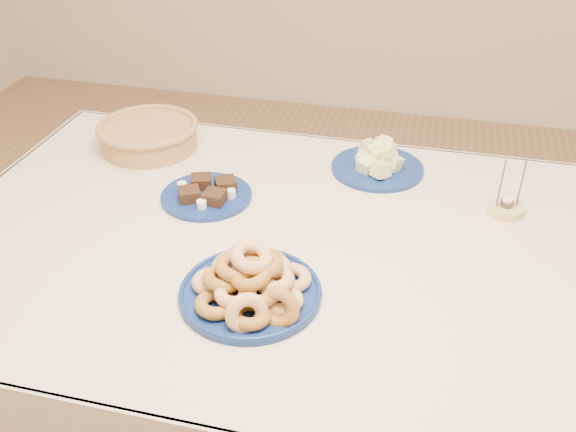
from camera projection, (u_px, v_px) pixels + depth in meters
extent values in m
cylinder|color=brown|center=(120.00, 239.00, 2.17)|extent=(0.06, 0.06, 0.72)
cylinder|color=brown|center=(554.00, 305.00, 1.89)|extent=(0.06, 0.06, 0.72)
cube|color=beige|center=(293.00, 244.00, 1.50)|extent=(1.70, 1.10, 0.02)
cube|color=beige|center=(334.00, 179.00, 2.02)|extent=(1.70, 0.01, 0.28)
cylinder|color=navy|center=(250.00, 293.00, 1.32)|extent=(0.38, 0.38, 0.02)
torus|color=navy|center=(250.00, 291.00, 1.32)|extent=(0.38, 0.38, 0.01)
torus|color=tan|center=(291.00, 278.00, 1.33)|extent=(0.12, 0.12, 0.03)
torus|color=brown|center=(268.00, 262.00, 1.38)|extent=(0.09, 0.10, 0.04)
torus|color=brown|center=(234.00, 265.00, 1.37)|extent=(0.10, 0.10, 0.03)
torus|color=tan|center=(212.00, 281.00, 1.32)|extent=(0.11, 0.11, 0.03)
torus|color=brown|center=(216.00, 304.00, 1.26)|extent=(0.12, 0.12, 0.03)
torus|color=brown|center=(250.00, 314.00, 1.24)|extent=(0.12, 0.12, 0.03)
torus|color=tan|center=(282.00, 301.00, 1.27)|extent=(0.10, 0.10, 0.04)
torus|color=tan|center=(272.00, 266.00, 1.32)|extent=(0.12, 0.12, 0.05)
torus|color=brown|center=(252.00, 261.00, 1.34)|extent=(0.12, 0.12, 0.05)
torus|color=tan|center=(232.00, 266.00, 1.33)|extent=(0.12, 0.12, 0.03)
torus|color=brown|center=(223.00, 279.00, 1.29)|extent=(0.12, 0.12, 0.04)
torus|color=tan|center=(235.00, 291.00, 1.26)|extent=(0.11, 0.11, 0.04)
torus|color=brown|center=(260.00, 292.00, 1.25)|extent=(0.10, 0.10, 0.03)
torus|color=tan|center=(274.00, 280.00, 1.29)|extent=(0.12, 0.12, 0.03)
torus|color=brown|center=(263.00, 265.00, 1.29)|extent=(0.10, 0.10, 0.04)
torus|color=tan|center=(248.00, 258.00, 1.31)|extent=(0.11, 0.11, 0.05)
torus|color=brown|center=(236.00, 267.00, 1.28)|extent=(0.09, 0.09, 0.04)
torus|color=brown|center=(250.00, 274.00, 1.26)|extent=(0.11, 0.12, 0.04)
torus|color=tan|center=(251.00, 256.00, 1.27)|extent=(0.12, 0.12, 0.05)
torus|color=tan|center=(247.00, 314.00, 1.22)|extent=(0.10, 0.09, 0.09)
torus|color=brown|center=(278.00, 308.00, 1.24)|extent=(0.09, 0.06, 0.09)
cylinder|color=navy|center=(377.00, 168.00, 1.77)|extent=(0.28, 0.28, 0.01)
cube|color=#CED888|center=(377.00, 152.00, 1.73)|extent=(0.06, 0.06, 0.05)
cube|color=#CED888|center=(381.00, 170.00, 1.71)|extent=(0.06, 0.06, 0.05)
cube|color=#CED888|center=(380.00, 151.00, 1.74)|extent=(0.05, 0.04, 0.05)
cube|color=#CED888|center=(387.00, 152.00, 1.73)|extent=(0.06, 0.05, 0.05)
cube|color=#CED888|center=(377.00, 152.00, 1.74)|extent=(0.06, 0.06, 0.05)
cube|color=#CED888|center=(383.00, 148.00, 1.75)|extent=(0.06, 0.06, 0.05)
cube|color=#CED888|center=(383.00, 145.00, 1.77)|extent=(0.05, 0.05, 0.04)
cube|color=#CED888|center=(393.00, 163.00, 1.74)|extent=(0.06, 0.06, 0.05)
cube|color=#CED888|center=(368.00, 149.00, 1.81)|extent=(0.06, 0.06, 0.05)
cube|color=#CED888|center=(384.00, 146.00, 1.77)|extent=(0.05, 0.06, 0.05)
cube|color=#CED888|center=(380.00, 170.00, 1.71)|extent=(0.06, 0.06, 0.05)
cube|color=#CED888|center=(365.00, 160.00, 1.76)|extent=(0.05, 0.05, 0.05)
cube|color=#CED888|center=(366.00, 165.00, 1.73)|extent=(0.06, 0.06, 0.05)
cube|color=#CED888|center=(377.00, 149.00, 1.75)|extent=(0.05, 0.05, 0.05)
cylinder|color=navy|center=(206.00, 196.00, 1.65)|extent=(0.27, 0.27, 0.01)
cube|color=black|center=(189.00, 194.00, 1.62)|extent=(0.07, 0.07, 0.03)
cube|color=black|center=(215.00, 197.00, 1.61)|extent=(0.05, 0.05, 0.03)
cube|color=black|center=(201.00, 182.00, 1.67)|extent=(0.07, 0.07, 0.03)
cube|color=black|center=(226.00, 184.00, 1.66)|extent=(0.07, 0.07, 0.03)
cylinder|color=white|center=(182.00, 186.00, 1.66)|extent=(0.03, 0.03, 0.02)
cylinder|color=white|center=(202.00, 204.00, 1.59)|extent=(0.03, 0.03, 0.02)
cylinder|color=white|center=(231.00, 193.00, 1.63)|extent=(0.03, 0.03, 0.02)
cylinder|color=olive|center=(149.00, 137.00, 1.87)|extent=(0.34, 0.34, 0.07)
torus|color=olive|center=(147.00, 126.00, 1.85)|extent=(0.36, 0.36, 0.02)
cylinder|color=tan|center=(506.00, 209.00, 1.59)|extent=(0.11, 0.11, 0.02)
cylinder|color=#45454B|center=(507.00, 203.00, 1.58)|extent=(0.04, 0.04, 0.01)
cylinder|color=white|center=(508.00, 200.00, 1.57)|extent=(0.03, 0.03, 0.01)
cylinder|color=#45454B|center=(501.00, 184.00, 1.55)|extent=(0.01, 0.01, 0.13)
cylinder|color=#45454B|center=(521.00, 183.00, 1.55)|extent=(0.01, 0.01, 0.13)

